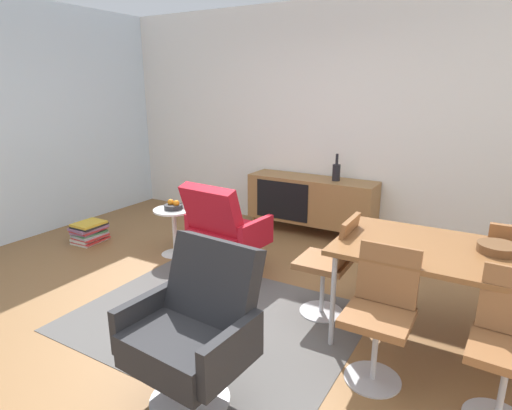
% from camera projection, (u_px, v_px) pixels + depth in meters
% --- Properties ---
extents(ground_plane, '(8.32, 8.32, 0.00)m').
position_uv_depth(ground_plane, '(218.00, 320.00, 3.40)').
color(ground_plane, olive).
extents(wall_back, '(6.80, 0.12, 2.80)m').
position_uv_depth(wall_back, '(338.00, 121.00, 5.18)').
color(wall_back, white).
rests_on(wall_back, ground_plane).
extents(sideboard, '(1.60, 0.45, 0.72)m').
position_uv_depth(sideboard, '(311.00, 200.00, 5.28)').
color(sideboard, olive).
rests_on(sideboard, ground_plane).
extents(vase_cobalt, '(0.09, 0.09, 0.32)m').
position_uv_depth(vase_cobalt, '(336.00, 172.00, 5.03)').
color(vase_cobalt, black).
rests_on(vase_cobalt, sideboard).
extents(dining_table, '(1.60, 0.90, 0.74)m').
position_uv_depth(dining_table, '(457.00, 257.00, 2.86)').
color(dining_table, brown).
rests_on(dining_table, ground_plane).
extents(wooden_bowl_on_table, '(0.26, 0.26, 0.06)m').
position_uv_depth(wooden_bowl_on_table, '(498.00, 248.00, 2.82)').
color(wooden_bowl_on_table, brown).
rests_on(wooden_bowl_on_table, dining_table).
extents(dining_chair_near_window, '(0.43, 0.41, 0.86)m').
position_uv_depth(dining_chair_near_window, '(331.00, 261.00, 3.36)').
color(dining_chair_near_window, brown).
rests_on(dining_chair_near_window, ground_plane).
extents(dining_chair_front_right, '(0.42, 0.44, 0.86)m').
position_uv_depth(dining_chair_front_right, '(511.00, 344.00, 2.29)').
color(dining_chair_front_right, brown).
rests_on(dining_chair_front_right, ground_plane).
extents(dining_chair_front_left, '(0.40, 0.42, 0.86)m').
position_uv_depth(dining_chair_front_left, '(381.00, 310.00, 2.63)').
color(dining_chair_front_left, brown).
rests_on(dining_chair_front_left, ground_plane).
extents(dining_chair_back_right, '(0.41, 0.43, 0.86)m').
position_uv_depth(dining_chair_back_right, '(511.00, 269.00, 3.22)').
color(dining_chair_back_right, brown).
rests_on(dining_chair_back_right, ground_plane).
extents(lounge_chair_red, '(0.76, 0.71, 0.95)m').
position_uv_depth(lounge_chair_red, '(224.00, 229.00, 4.11)').
color(lounge_chair_red, red).
rests_on(lounge_chair_red, ground_plane).
extents(armchair_black_shell, '(0.75, 0.70, 0.95)m').
position_uv_depth(armchair_black_shell, '(195.00, 326.00, 2.46)').
color(armchair_black_shell, '#262628').
rests_on(armchair_black_shell, ground_plane).
extents(side_table_round, '(0.44, 0.44, 0.52)m').
position_uv_depth(side_table_round, '(174.00, 226.00, 4.66)').
color(side_table_round, white).
rests_on(side_table_round, ground_plane).
extents(fruit_bowl, '(0.20, 0.20, 0.11)m').
position_uv_depth(fruit_bowl, '(173.00, 206.00, 4.60)').
color(fruit_bowl, '#262628').
rests_on(fruit_bowl, side_table_round).
extents(magazine_stack, '(0.33, 0.39, 0.25)m').
position_uv_depth(magazine_stack, '(89.00, 232.00, 5.06)').
color(magazine_stack, silver).
rests_on(magazine_stack, ground_plane).
extents(area_rug, '(2.20, 1.70, 0.01)m').
position_uv_depth(area_rug, '(215.00, 319.00, 3.41)').
color(area_rug, '#595654').
rests_on(area_rug, ground_plane).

